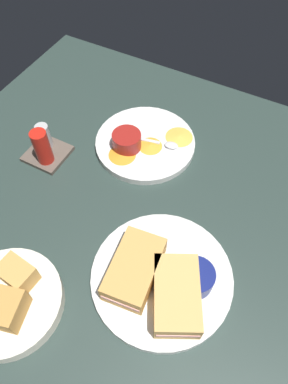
{
  "coord_description": "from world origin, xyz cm",
  "views": [
    {
      "loc": [
        -24.54,
        -14.9,
        62.44
      ],
      "look_at": [
        11.62,
        4.23,
        3.0
      ],
      "focal_mm": 32.74,
      "sensor_mm": 36.0,
      "label": 1
    }
  ],
  "objects_px": {
    "plate_sandwich_main": "(162,277)",
    "sandwich_half_near": "(135,269)",
    "ramekin_dark_sauce": "(195,278)",
    "bread_basket_rear": "(9,300)",
    "spoon_by_gravy_ramekin": "(166,144)",
    "ramekin_light_gravy": "(127,140)",
    "plate_chips_companion": "(145,143)",
    "condiment_caddy": "(44,147)",
    "sandwich_half_far": "(176,295)",
    "spoon_by_dark_ramekin": "(168,266)"
  },
  "relations": [
    {
      "from": "plate_sandwich_main",
      "to": "sandwich_half_near",
      "type": "relative_size",
      "value": 1.85
    },
    {
      "from": "ramekin_dark_sauce",
      "to": "bread_basket_rear",
      "type": "bearing_deg",
      "value": 124.01
    },
    {
      "from": "ramekin_dark_sauce",
      "to": "spoon_by_gravy_ramekin",
      "type": "xyz_separation_m",
      "value": [
        0.27,
        0.19,
        -0.02
      ]
    },
    {
      "from": "sandwich_half_near",
      "to": "ramekin_light_gravy",
      "type": "xyz_separation_m",
      "value": [
        0.26,
        0.17,
        -0.0
      ]
    },
    {
      "from": "bread_basket_rear",
      "to": "sandwich_half_near",
      "type": "bearing_deg",
      "value": -49.26
    },
    {
      "from": "plate_chips_companion",
      "to": "bread_basket_rear",
      "type": "relative_size",
      "value": 1.22
    },
    {
      "from": "plate_chips_companion",
      "to": "condiment_caddy",
      "type": "bearing_deg",
      "value": 126.64
    },
    {
      "from": "sandwich_half_near",
      "to": "spoon_by_gravy_ramekin",
      "type": "distance_m",
      "value": 0.32
    },
    {
      "from": "plate_sandwich_main",
      "to": "spoon_by_gravy_ramekin",
      "type": "bearing_deg",
      "value": 24.62
    },
    {
      "from": "ramekin_dark_sauce",
      "to": "spoon_by_gravy_ramekin",
      "type": "distance_m",
      "value": 0.33
    },
    {
      "from": "plate_sandwich_main",
      "to": "spoon_by_gravy_ramekin",
      "type": "height_order",
      "value": "spoon_by_gravy_ramekin"
    },
    {
      "from": "sandwich_half_far",
      "to": "condiment_caddy",
      "type": "xyz_separation_m",
      "value": [
        0.17,
        0.41,
        -0.01
      ]
    },
    {
      "from": "plate_sandwich_main",
      "to": "sandwich_half_far",
      "type": "distance_m",
      "value": 0.06
    },
    {
      "from": "sandwich_half_far",
      "to": "ramekin_light_gravy",
      "type": "bearing_deg",
      "value": 42.68
    },
    {
      "from": "sandwich_half_far",
      "to": "spoon_by_dark_ramekin",
      "type": "distance_m",
      "value": 0.06
    },
    {
      "from": "spoon_by_gravy_ramekin",
      "to": "condiment_caddy",
      "type": "bearing_deg",
      "value": 122.29
    },
    {
      "from": "sandwich_half_near",
      "to": "spoon_by_dark_ramekin",
      "type": "height_order",
      "value": "sandwich_half_near"
    },
    {
      "from": "plate_sandwich_main",
      "to": "ramekin_light_gravy",
      "type": "distance_m",
      "value": 0.32
    },
    {
      "from": "ramekin_dark_sauce",
      "to": "ramekin_light_gravy",
      "type": "bearing_deg",
      "value": 49.53
    },
    {
      "from": "sandwich_half_near",
      "to": "plate_chips_companion",
      "type": "distance_m",
      "value": 0.33
    },
    {
      "from": "sandwich_half_near",
      "to": "bread_basket_rear",
      "type": "xyz_separation_m",
      "value": [
        -0.14,
        0.17,
        -0.02
      ]
    },
    {
      "from": "ramekin_dark_sauce",
      "to": "spoon_by_gravy_ramekin",
      "type": "height_order",
      "value": "ramekin_dark_sauce"
    },
    {
      "from": "ramekin_light_gravy",
      "to": "sandwich_half_far",
      "type": "bearing_deg",
      "value": -137.32
    },
    {
      "from": "sandwich_half_far",
      "to": "spoon_by_dark_ramekin",
      "type": "bearing_deg",
      "value": 38.53
    },
    {
      "from": "ramekin_dark_sauce",
      "to": "condiment_caddy",
      "type": "bearing_deg",
      "value": 73.48
    },
    {
      "from": "ramekin_dark_sauce",
      "to": "plate_chips_companion",
      "type": "xyz_separation_m",
      "value": [
        0.26,
        0.24,
        -0.03
      ]
    },
    {
      "from": "spoon_by_dark_ramekin",
      "to": "condiment_caddy",
      "type": "relative_size",
      "value": 1.04
    },
    {
      "from": "spoon_by_dark_ramekin",
      "to": "sandwich_half_far",
      "type": "bearing_deg",
      "value": -141.47
    },
    {
      "from": "sandwich_half_near",
      "to": "sandwich_half_far",
      "type": "relative_size",
      "value": 0.93
    },
    {
      "from": "plate_sandwich_main",
      "to": "ramekin_dark_sauce",
      "type": "distance_m",
      "value": 0.07
    },
    {
      "from": "bread_basket_rear",
      "to": "plate_chips_companion",
      "type": "bearing_deg",
      "value": -4.16
    },
    {
      "from": "condiment_caddy",
      "to": "spoon_by_dark_ramekin",
      "type": "bearing_deg",
      "value": -108.3
    },
    {
      "from": "sandwich_half_far",
      "to": "spoon_by_dark_ramekin",
      "type": "height_order",
      "value": "sandwich_half_far"
    },
    {
      "from": "plate_sandwich_main",
      "to": "spoon_by_dark_ramekin",
      "type": "relative_size",
      "value": 2.61
    },
    {
      "from": "sandwich_half_far",
      "to": "bread_basket_rear",
      "type": "bearing_deg",
      "value": 118.46
    },
    {
      "from": "sandwich_half_far",
      "to": "plate_chips_companion",
      "type": "height_order",
      "value": "sandwich_half_far"
    },
    {
      "from": "sandwich_half_far",
      "to": "condiment_caddy",
      "type": "relative_size",
      "value": 1.58
    },
    {
      "from": "plate_sandwich_main",
      "to": "bread_basket_rear",
      "type": "distance_m",
      "value": 0.27
    },
    {
      "from": "ramekin_dark_sauce",
      "to": "spoon_by_dark_ramekin",
      "type": "height_order",
      "value": "ramekin_dark_sauce"
    },
    {
      "from": "spoon_by_gravy_ramekin",
      "to": "sandwich_half_far",
      "type": "bearing_deg",
      "value": -151.43
    },
    {
      "from": "ramekin_dark_sauce",
      "to": "spoon_by_dark_ramekin",
      "type": "xyz_separation_m",
      "value": [
        0.0,
        0.05,
        -0.02
      ]
    },
    {
      "from": "ramekin_dark_sauce",
      "to": "spoon_by_dark_ramekin",
      "type": "bearing_deg",
      "value": 86.32
    },
    {
      "from": "spoon_by_gravy_ramekin",
      "to": "bread_basket_rear",
      "type": "distance_m",
      "value": 0.46
    },
    {
      "from": "plate_chips_companion",
      "to": "sandwich_half_near",
      "type": "bearing_deg",
      "value": -155.55
    },
    {
      "from": "spoon_by_dark_ramekin",
      "to": "bread_basket_rear",
      "type": "bearing_deg",
      "value": 130.69
    },
    {
      "from": "bread_basket_rear",
      "to": "ramekin_light_gravy",
      "type": "bearing_deg",
      "value": -0.42
    },
    {
      "from": "spoon_by_dark_ramekin",
      "to": "spoon_by_gravy_ramekin",
      "type": "relative_size",
      "value": 1.0
    },
    {
      "from": "plate_sandwich_main",
      "to": "bread_basket_rear",
      "type": "xyz_separation_m",
      "value": [
        -0.17,
        0.21,
        0.01
      ]
    },
    {
      "from": "spoon_by_dark_ramekin",
      "to": "ramekin_light_gravy",
      "type": "bearing_deg",
      "value": 43.5
    },
    {
      "from": "sandwich_half_near",
      "to": "sandwich_half_far",
      "type": "height_order",
      "value": "same"
    }
  ]
}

